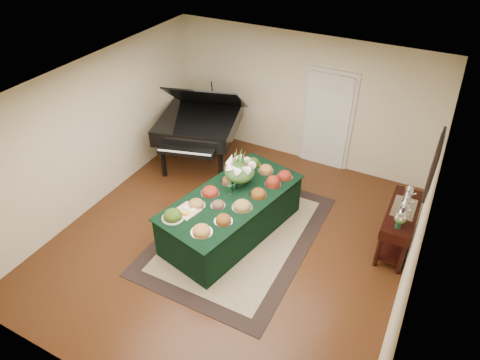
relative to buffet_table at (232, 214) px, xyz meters
The scene contains 14 objects.
ground 0.43m from the buffet_table, 63.35° to the right, with size 6.00×6.00×0.00m, color black.
area_rug 0.41m from the buffet_table, ahead, with size 2.43×3.40×0.01m.
kitchen_doorway 2.96m from the buffet_table, 76.44° to the left, with size 1.05×0.07×2.10m.
buffet_table is the anchor object (origin of this frame).
food_platters 0.44m from the buffet_table, 71.98° to the left, with size 1.43×2.28×0.13m.
cutting_board 0.89m from the buffet_table, 123.85° to the right, with size 0.40×0.40×0.10m.
green_goblets 0.49m from the buffet_table, 118.83° to the left, with size 0.11×0.16×0.18m.
floral_centerpiece 0.79m from the buffet_table, 97.16° to the left, with size 0.53×0.53×0.53m.
grand_piano 2.39m from the buffet_table, 134.99° to the left, with size 1.94×2.15×1.86m.
wicker_basket 1.64m from the buffet_table, 117.00° to the left, with size 0.41×0.41×0.26m, color #A47942.
mahogany_sideboard 2.74m from the buffet_table, 19.39° to the left, with size 0.45×1.28×0.81m.
tea_service 2.78m from the buffet_table, 19.81° to the left, with size 0.34×0.74×0.30m.
pink_bouquet 2.68m from the buffet_table, ahead, with size 0.19×0.19×0.25m.
wall_painting 3.23m from the buffet_table, 17.96° to the left, with size 0.05×0.95×0.75m.
Camera 1 is at (2.60, -4.69, 5.12)m, focal length 32.00 mm.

